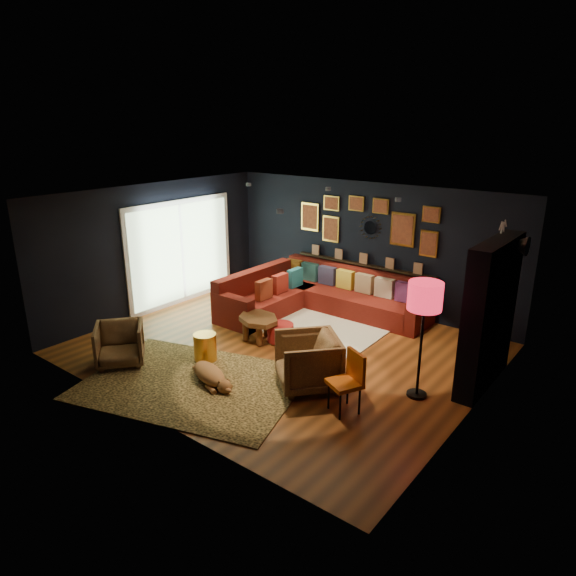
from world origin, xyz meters
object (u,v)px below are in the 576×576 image
Objects in this scene: dog at (209,371)px; gold_stool at (205,347)px; pouf at (280,332)px; floor_lamp at (425,301)px; armchair_right at (308,359)px; armchair_left at (120,342)px; coffee_table at (258,321)px; orange_chair at (349,377)px; sectional at (314,297)px.

gold_stool is at bearing 159.70° from dog.
pouf is 0.28× the size of floor_lamp.
gold_stool is at bearing -110.97° from pouf.
armchair_right is (1.32, -1.00, 0.26)m from pouf.
dog is at bearing -35.42° from armchair_left.
floor_lamp is (3.22, 1.08, 1.21)m from gold_stool.
coffee_table is 2.66m from orange_chair.
pouf is at bearing -75.96° from sectional.
armchair_right is (1.66, -0.79, 0.07)m from coffee_table.
dog is (0.08, -1.80, 0.01)m from pouf.
armchair_left reaches higher than pouf.
gold_stool reaches higher than coffee_table.
armchair_right is 1.91× the size of gold_stool.
dog is (0.42, -1.60, -0.18)m from coffee_table.
gold_stool is (-1.83, -0.33, -0.21)m from armchair_right.
sectional is 3.80m from floor_lamp.
armchair_right reaches higher than coffee_table.
armchair_left is 3.79m from orange_chair.
armchair_right is 1.87m from gold_stool.
coffee_table is at bearing -87.94° from sectional.
pouf is at bearing 5.13° from armchair_left.
pouf is 1.42m from gold_stool.
coffee_table is 1.66m from dog.
dog is (-2.63, -1.55, -1.25)m from floor_lamp.
orange_chair reaches higher than gold_stool.
armchair_left is 1.36m from gold_stool.
sectional reaches higher than coffee_table.
dog is at bearing -75.36° from coffee_table.
dog is at bearing -105.39° from armchair_right.
pouf is 1.81m from dog.
coffee_table is at bearing 9.16° from armchair_left.
sectional is 4.58× the size of armchair_left.
orange_chair is at bearing 35.45° from dog.
armchair_left is at bearing -154.61° from floor_lamp.
floor_lamp is (0.57, 0.94, 0.94)m from orange_chair.
armchair_left is at bearing -105.90° from sectional.
gold_stool is 0.27× the size of floor_lamp.
gold_stool is (-0.17, -1.12, -0.14)m from coffee_table.
gold_stool is at bearing -161.50° from floor_lamp.
armchair_left is at bearing -145.55° from dog.
floor_lamp is 3.30m from dog.
sectional is 1.82m from coffee_table.
dog is (-2.06, -0.62, -0.31)m from orange_chair.
pouf is 1.02× the size of gold_stool.
sectional reaches higher than orange_chair.
orange_chair is at bearing -29.01° from pouf.
sectional reaches higher than armchair_left.
floor_lamp reaches higher than gold_stool.
sectional is 3.13× the size of dog.
armchair_left is (-1.10, -3.86, 0.05)m from sectional.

